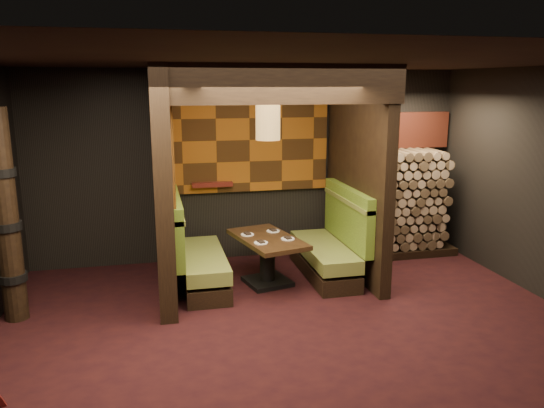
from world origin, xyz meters
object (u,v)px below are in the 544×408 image
(totem_column, at_px, (6,218))
(booth_bench_left, at_px, (195,257))
(dining_table, at_px, (267,254))
(pendant_lamp, at_px, (268,122))
(firewood_stack, at_px, (400,203))
(booth_bench_right, at_px, (331,248))

(totem_column, bearing_deg, booth_bench_left, 14.75)
(booth_bench_left, xyz_separation_m, dining_table, (0.95, -0.13, 0.02))
(booth_bench_left, xyz_separation_m, pendant_lamp, (0.95, -0.18, 1.77))
(booth_bench_left, height_order, firewood_stack, firewood_stack)
(dining_table, height_order, totem_column, totem_column)
(dining_table, bearing_deg, firewood_stack, 19.83)
(firewood_stack, bearing_deg, pendant_lamp, -159.08)
(pendant_lamp, distance_m, firewood_stack, 2.81)
(booth_bench_right, height_order, totem_column, totem_column)
(totem_column, bearing_deg, dining_table, 7.90)
(firewood_stack, bearing_deg, totem_column, -166.81)
(pendant_lamp, height_order, totem_column, pendant_lamp)
(booth_bench_left, bearing_deg, booth_bench_right, 0.00)
(booth_bench_left, bearing_deg, pendant_lamp, -10.68)
(pendant_lamp, distance_m, totem_column, 3.21)
(totem_column, height_order, firewood_stack, totem_column)
(booth_bench_left, distance_m, dining_table, 0.96)
(booth_bench_right, distance_m, totem_column, 4.10)
(dining_table, height_order, firewood_stack, firewood_stack)
(dining_table, distance_m, firewood_stack, 2.48)
(booth_bench_left, height_order, totem_column, totem_column)
(booth_bench_right, relative_size, pendant_lamp, 1.76)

